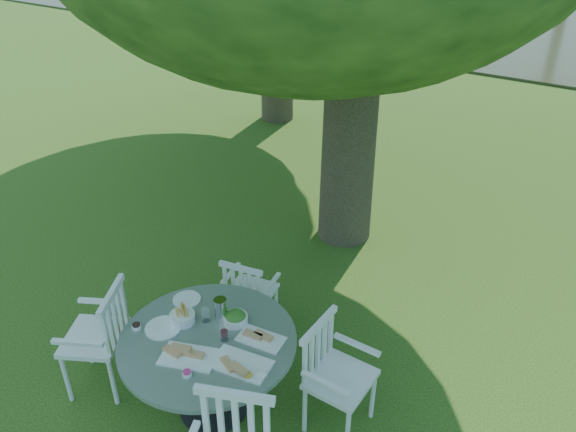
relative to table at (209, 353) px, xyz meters
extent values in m
plane|color=#1C3C0C|center=(-0.37, 1.50, -0.59)|extent=(140.00, 140.00, 0.00)
cylinder|color=black|center=(0.00, 0.00, -0.57)|extent=(0.56, 0.56, 0.04)
cylinder|color=black|center=(0.00, 0.00, -0.22)|extent=(0.12, 0.12, 0.66)
cylinder|color=#5D6C5A|center=(0.00, 0.00, 0.13)|extent=(1.34, 1.34, 0.04)
cylinder|color=white|center=(1.11, 0.20, -0.36)|extent=(0.04, 0.04, 0.46)
cylinder|color=white|center=(1.12, 0.61, -0.36)|extent=(0.04, 0.04, 0.46)
cylinder|color=white|center=(0.74, 0.20, -0.36)|extent=(0.04, 0.04, 0.46)
cylinder|color=white|center=(0.75, 0.62, -0.36)|extent=(0.04, 0.04, 0.46)
cube|color=white|center=(0.93, 0.41, -0.11)|extent=(0.44, 0.48, 0.04)
cube|color=white|center=(0.72, 0.41, 0.11)|extent=(0.05, 0.47, 0.47)
cylinder|color=white|center=(-0.16, 1.16, -0.39)|extent=(0.03, 0.03, 0.41)
cylinder|color=white|center=(-0.51, 1.09, -0.39)|extent=(0.03, 0.03, 0.41)
cylinder|color=white|center=(-0.10, 0.84, -0.39)|extent=(0.03, 0.03, 0.41)
cylinder|color=white|center=(-0.46, 0.77, -0.39)|extent=(0.03, 0.03, 0.41)
cube|color=white|center=(-0.31, 0.96, -0.17)|extent=(0.47, 0.45, 0.04)
cube|color=white|center=(-0.28, 0.79, 0.02)|extent=(0.42, 0.11, 0.42)
cylinder|color=white|center=(-1.24, -0.20, -0.35)|extent=(0.04, 0.04, 0.48)
cylinder|color=white|center=(-1.04, -0.58, -0.35)|extent=(0.04, 0.04, 0.48)
cylinder|color=white|center=(-0.90, -0.02, -0.35)|extent=(0.04, 0.04, 0.48)
cylinder|color=white|center=(-0.70, -0.40, -0.35)|extent=(0.04, 0.04, 0.48)
cube|color=white|center=(-0.97, -0.30, -0.09)|extent=(0.63, 0.65, 0.04)
cube|color=white|center=(-0.78, -0.20, 0.14)|extent=(0.27, 0.46, 0.49)
cube|color=white|center=(0.65, -0.50, 0.17)|extent=(0.50, 0.23, 0.51)
cube|color=white|center=(0.01, -0.22, 0.16)|extent=(0.46, 0.36, 0.02)
cube|color=white|center=(0.37, -0.08, 0.16)|extent=(0.45, 0.30, 0.02)
cube|color=white|center=(0.34, 0.21, 0.16)|extent=(0.37, 0.23, 0.01)
cylinder|color=white|center=(-0.36, -0.10, 0.15)|extent=(0.28, 0.28, 0.01)
cylinder|color=white|center=(-0.44, 0.26, 0.15)|extent=(0.23, 0.23, 0.01)
cylinder|color=white|center=(-0.29, 0.05, 0.19)|extent=(0.20, 0.20, 0.08)
cylinder|color=white|center=(0.07, 0.26, 0.18)|extent=(0.19, 0.19, 0.06)
cylinder|color=silver|center=(-0.05, 0.22, 0.25)|extent=(0.10, 0.10, 0.20)
cylinder|color=white|center=(0.11, 0.06, 0.24)|extent=(0.07, 0.07, 0.18)
cylinder|color=white|center=(-0.14, 0.15, 0.21)|extent=(0.07, 0.07, 0.11)
cylinder|color=white|center=(-0.25, -0.05, 0.20)|extent=(0.06, 0.06, 0.10)
cylinder|color=white|center=(0.12, -0.36, 0.16)|extent=(0.07, 0.07, 0.03)
cylinder|color=white|center=(0.49, -0.15, 0.16)|extent=(0.07, 0.07, 0.03)
cylinder|color=white|center=(0.55, -0.06, 0.16)|extent=(0.07, 0.07, 0.03)
cylinder|color=white|center=(-0.53, -0.21, 0.16)|extent=(0.07, 0.07, 0.03)
camera|label=1|loc=(2.21, -2.33, 3.08)|focal=35.00mm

